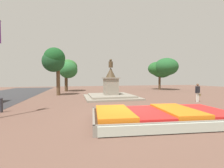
{
  "coord_description": "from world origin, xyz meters",
  "views": [
    {
      "loc": [
        -2.98,
        -7.93,
        2.18
      ],
      "look_at": [
        0.3,
        5.06,
        1.69
      ],
      "focal_mm": 24.0,
      "sensor_mm": 36.0,
      "label": 1
    }
  ],
  "objects": [
    {
      "name": "park_tree_behind_statue",
      "position": [
        -5.45,
        12.4,
        4.54
      ],
      "size": [
        2.81,
        2.71,
        6.12
      ],
      "color": "brown",
      "rests_on": "ground_plane"
    },
    {
      "name": "kerb_bollard_north",
      "position": [
        -7.54,
        3.08,
        0.51
      ],
      "size": [
        0.17,
        0.17,
        0.97
      ],
      "color": "#2D2D33",
      "rests_on": "ground_plane"
    },
    {
      "name": "flower_planter",
      "position": [
        1.29,
        -1.26,
        0.28
      ],
      "size": [
        7.36,
        4.34,
        0.63
      ],
      "color": "#38281C",
      "rests_on": "ground_plane"
    },
    {
      "name": "park_tree_far_left",
      "position": [
        13.78,
        18.01,
        4.22
      ],
      "size": [
        5.16,
        5.68,
        6.09
      ],
      "color": "#4C3823",
      "rests_on": "ground_plane"
    },
    {
      "name": "ground_plane",
      "position": [
        0.0,
        0.0,
        0.0
      ],
      "size": [
        71.02,
        71.02,
        0.0
      ],
      "primitive_type": "plane",
      "color": "brown"
    },
    {
      "name": "pedestrian_with_handbag",
      "position": [
        8.11,
        3.52,
        0.97
      ],
      "size": [
        0.72,
        0.3,
        1.72
      ],
      "color": "beige",
      "rests_on": "ground_plane"
    },
    {
      "name": "statue_monument",
      "position": [
        0.98,
        8.33,
        0.75
      ],
      "size": [
        5.71,
        5.71,
        4.36
      ],
      "color": "gray",
      "rests_on": "ground_plane"
    },
    {
      "name": "park_tree_far_right",
      "position": [
        -3.99,
        18.64,
        3.9
      ],
      "size": [
        3.16,
        3.91,
        5.46
      ],
      "color": "#4C3823",
      "rests_on": "ground_plane"
    }
  ]
}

